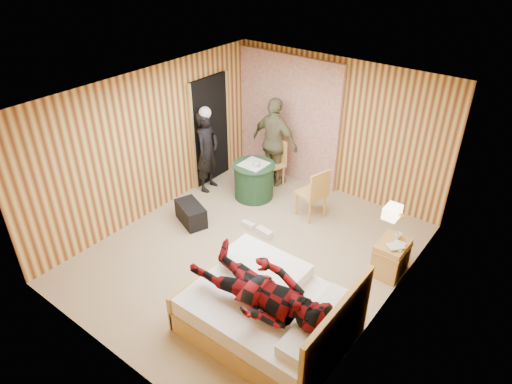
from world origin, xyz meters
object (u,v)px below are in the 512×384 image
Objects in this scene: round_table at (254,180)px; man_on_bed at (260,283)px; chair_far at (275,159)px; woman_standing at (207,151)px; man_at_table at (275,143)px; chair_near at (315,191)px; bed at (269,311)px; nightstand at (391,257)px; duffel_bag at (191,214)px; wall_lamp at (393,212)px.

round_table is 0.43× the size of man_on_bed.
woman_standing is (-0.89, -0.89, 0.24)m from chair_far.
man_at_table is 3.91m from man_on_bed.
chair_near reaches higher than chair_far.
round_table is 0.82× the size of chair_near.
round_table is (-2.11, 2.41, 0.04)m from bed.
nightstand is (0.75, 1.94, -0.02)m from bed.
chair_near is at bearing 62.99° from duffel_bag.
chair_far is 2.00m from duffel_bag.
man_at_table is at bearing 102.31° from duffel_bag.
chair_near is at bearing -93.08° from woman_standing.
wall_lamp reaches higher than bed.
man_on_bed is (-0.77, -1.74, -0.35)m from wall_lamp.
nightstand is 1.72m from chair_near.
woman_standing is (-3.77, 0.62, -0.52)m from wall_lamp.
round_table is (-2.91, 0.90, -0.96)m from wall_lamp.
duffel_bag is at bearing 155.88° from bed.
man_on_bed is at bearing -84.48° from bed.
bed is 2.55× the size of round_table.
woman_standing is at bearing 49.58° from man_at_table.
chair_near is 0.60× the size of woman_standing.
duffel_bag is 2.10m from man_at_table.
wall_lamp is 0.28× the size of chair_near.
wall_lamp is at bearing 62.21° from bed.
woman_standing reaches higher than nightstand.
duffel_bag is at bearing -164.62° from woman_standing.
chair_far is 0.54× the size of man_at_table.
nightstand is at bearing -9.22° from round_table.
chair_near reaches higher than round_table.
man_on_bed is at bearing -38.43° from chair_far.
man_on_bed is at bearing -51.02° from round_table.
bed is at bearing 95.52° from man_on_bed.
chair_far is (-2.84, 1.08, 0.26)m from nightstand.
bed is at bearing -36.80° from chair_far.
bed is at bearing -117.79° from wall_lamp.
chair_near is (1.22, -0.55, 0.00)m from chair_far.
round_table is at bearing -70.30° from chair_near.
man_at_table reaches higher than woman_standing.
bed is 3.75m from man_at_table.
man_at_table is at bearing 90.00° from round_table.
wall_lamp is at bearing -17.21° from round_table.
wall_lamp is at bearing 154.89° from man_at_table.
nightstand is at bearing 95.66° from wall_lamp.
round_table is 0.83m from man_at_table.
man_on_bed reaches higher than chair_near.
nightstand is at bearing -105.08° from woman_standing.
man_at_table reaches higher than chair_near.
wall_lamp is at bearing -9.12° from chair_far.
woman_standing is 0.90× the size of man_at_table.
woman_standing reaches higher than duffel_bag.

